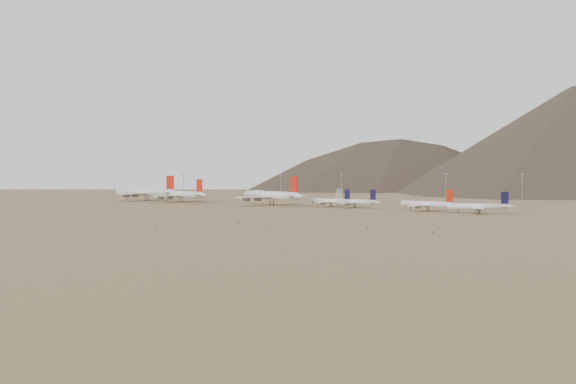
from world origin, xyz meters
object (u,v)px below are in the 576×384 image
Objects in this scene: widebody_east at (271,195)px; narrowbody_b at (355,202)px; control_tower at (341,196)px; widebody_centre at (181,194)px; widebody_west at (146,192)px; narrowbody_a at (331,201)px.

narrowbody_b is (74.44, 2.87, -3.54)m from widebody_east.
control_tower is at bearing 97.95° from widebody_east.
widebody_east is at bearing 12.03° from widebody_centre.
narrowbody_b is (171.57, 3.12, -2.58)m from widebody_centre.
narrowbody_a is at bearing -2.13° from widebody_west.
widebody_east is 6.32× the size of control_tower.
narrowbody_a reaches higher than control_tower.
widebody_east is 1.81× the size of narrowbody_a.
control_tower is at bearing 24.11° from widebody_west.
widebody_west is 1.16× the size of widebody_centre.
narrowbody_a is (53.28, 4.47, -3.63)m from widebody_east.
narrowbody_b is at bearing 12.92° from widebody_centre.
widebody_east reaches higher than narrowbody_a.
widebody_east is (147.19, -5.98, -0.07)m from widebody_west.
widebody_centre is 0.91× the size of widebody_east.
widebody_west reaches higher than widebody_centre.
widebody_west is 200.51m from narrowbody_a.
widebody_west reaches higher than narrowbody_b.
widebody_east is at bearing -166.75° from narrowbody_a.
narrowbody_a is at bearing 13.68° from widebody_centre.
widebody_centre reaches higher than narrowbody_a.
widebody_centre is 1.65× the size of narrowbody_a.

